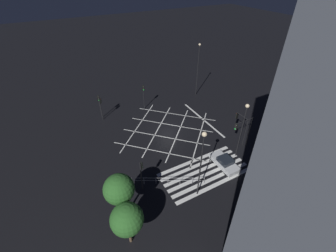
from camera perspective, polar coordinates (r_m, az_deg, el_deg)
The scene contains 15 objects.
ground_plane at distance 34.59m, azimuth 0.00°, elevation -1.22°, with size 200.00×200.00×0.00m, color black.
road_markings at distance 30.78m, azimuth 6.22°, elevation -7.07°, with size 16.47×20.31×0.01m.
traffic_light_nw_cross at distance 37.57m, azimuth -17.06°, elevation 5.79°, with size 0.36×0.39×4.18m.
traffic_light_se_main at distance 31.15m, azimuth 18.43°, elevation -0.39°, with size 3.05×0.36×4.56m.
traffic_light_se_cross at distance 32.47m, azimuth 18.02°, elevation 0.92°, with size 0.36×2.29×4.37m.
traffic_light_sw_main at distance 24.64m, azimuth -6.76°, elevation -11.11°, with size 0.39×0.36×4.14m.
traffic_light_median_north at distance 38.59m, azimuth -6.23°, elevation 8.51°, with size 0.36×0.39×4.56m.
traffic_light_nw_main at distance 37.20m, azimuth -16.71°, elevation 5.30°, with size 0.39×0.36×3.99m.
street_lamp_east at distance 42.46m, azimuth 7.65°, elevation 15.20°, with size 0.41×0.41×9.82m.
street_lamp_west at distance 22.06m, azimuth 8.61°, elevation -7.19°, with size 0.49×0.49×8.70m.
street_lamp_far at distance 28.42m, azimuth 18.63°, elevation 0.97°, with size 0.48×0.48×7.96m.
street_tree_near at distance 20.66m, azimuth -10.39°, elevation -22.29°, with size 2.88×2.88×4.98m.
street_tree_far at distance 21.49m, azimuth -12.36°, elevation -15.40°, with size 2.87×2.87×5.85m.
waiting_car at distance 29.49m, azimuth 14.17°, elevation -8.93°, with size 1.82×4.04×1.29m.
pedestrian_railing at distance 26.60m, azimuth 0.00°, elevation -13.54°, with size 7.39×4.04×1.05m.
Camera 1 is at (-13.16, -24.21, 20.90)m, focal length 24.00 mm.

